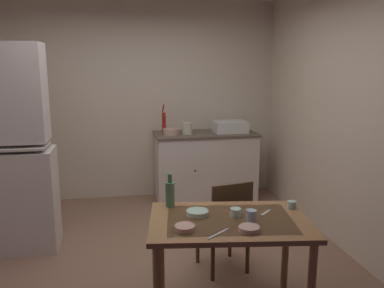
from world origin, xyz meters
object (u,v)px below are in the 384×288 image
hutch_cabinet (4,157)px  serving_bowl_wide (197,213)px  hand_pump (164,121)px  chair_far_side (226,222)px  mixing_bowl_counter (171,132)px  glass_bottle (170,193)px  mug_tall (292,205)px  sink_basin (230,126)px  dining_table (229,233)px

hutch_cabinet → serving_bowl_wide: (1.65, -1.31, -0.18)m
hand_pump → chair_far_side: 2.10m
mixing_bowl_counter → chair_far_side: 1.96m
serving_bowl_wide → glass_bottle: bearing=127.7°
hand_pump → chair_far_side: hand_pump is taller
serving_bowl_wide → mug_tall: 0.74m
serving_bowl_wide → chair_far_side: bearing=53.9°
mixing_bowl_counter → serving_bowl_wide: size_ratio=1.27×
mixing_bowl_counter → serving_bowl_wide: 2.38m
sink_basin → mixing_bowl_counter: size_ratio=2.15×
mixing_bowl_counter → mug_tall: (0.61, -2.37, -0.19)m
hutch_cabinet → mug_tall: (2.39, -1.31, -0.17)m
dining_table → serving_bowl_wide: serving_bowl_wide is taller
hutch_cabinet → chair_far_side: hutch_cabinet is taller
hutch_cabinet → dining_table: bearing=-37.5°
chair_far_side → sink_basin: bearing=73.0°
sink_basin → chair_far_side: bearing=-107.0°
dining_table → chair_far_side: size_ratio=1.44×
dining_table → mug_tall: (0.53, 0.12, 0.13)m
hutch_cabinet → mug_tall: 2.73m
hutch_cabinet → sink_basin: bearing=23.2°
hutch_cabinet → glass_bottle: (1.48, -1.09, -0.10)m
mixing_bowl_counter → dining_table: (0.09, -2.49, -0.32)m
sink_basin → mixing_bowl_counter: (-0.82, -0.05, -0.04)m
chair_far_side → hutch_cabinet: bearing=157.6°
hutch_cabinet → mug_tall: size_ratio=30.63×
dining_table → hutch_cabinet: bearing=142.5°
hutch_cabinet → sink_basin: hutch_cabinet is taller
glass_bottle → mixing_bowl_counter: bearing=82.2°
sink_basin → hand_pump: 0.90m
chair_far_side → mixing_bowl_counter: bearing=96.9°
hand_pump → chair_far_side: bearing=-81.2°
chair_far_side → dining_table: bearing=-103.3°
hand_pump → serving_bowl_wide: (-0.05, -2.47, -0.33)m
hand_pump → glass_bottle: bearing=-95.6°
glass_bottle → serving_bowl_wide: bearing=-52.3°
serving_bowl_wide → mixing_bowl_counter: bearing=87.0°
sink_basin → dining_table: size_ratio=0.36×
sink_basin → mug_tall: sink_basin is taller
sink_basin → dining_table: 2.67m
sink_basin → dining_table: sink_basin is taller
serving_bowl_wide → sink_basin: bearing=68.7°
hand_pump → chair_far_side: size_ratio=0.45×
sink_basin → hand_pump: (-0.90, 0.05, 0.09)m
sink_basin → chair_far_side: sink_basin is taller
chair_far_side → glass_bottle: bearing=-153.5°
mixing_bowl_counter → mug_tall: bearing=-75.5°
mug_tall → sink_basin: bearing=85.1°
dining_table → mixing_bowl_counter: bearing=92.0°
hutch_cabinet → dining_table: hutch_cabinet is taller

